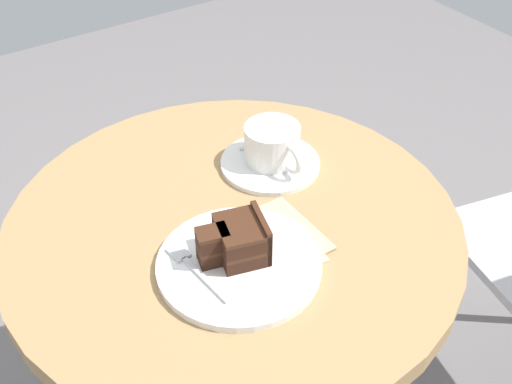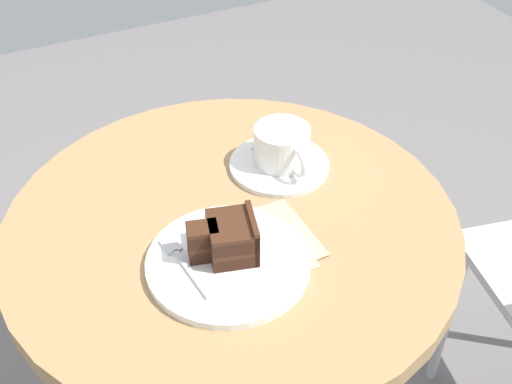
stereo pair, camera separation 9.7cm
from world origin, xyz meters
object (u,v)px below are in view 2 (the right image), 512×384
(cake_plate, at_px, (228,262))
(napkin, at_px, (259,242))
(fork, at_px, (181,259))
(saucer, at_px, (279,165))
(teaspoon, at_px, (289,146))
(coffee_cup, at_px, (282,145))
(cake_slice, at_px, (228,238))

(cake_plate, bearing_deg, napkin, 110.60)
(fork, bearing_deg, saucer, -63.31)
(teaspoon, height_order, napkin, teaspoon)
(coffee_cup, bearing_deg, cake_plate, -45.58)
(teaspoon, distance_m, cake_plate, 0.29)
(saucer, relative_size, fork, 1.26)
(saucer, relative_size, coffee_cup, 1.33)
(coffee_cup, distance_m, cake_plate, 0.25)
(teaspoon, relative_size, napkin, 0.57)
(napkin, bearing_deg, saucer, 143.01)
(coffee_cup, xyz_separation_m, cake_plate, (0.17, -0.18, -0.04))
(saucer, xyz_separation_m, napkin, (0.15, -0.11, -0.00))
(cake_plate, distance_m, cake_slice, 0.04)
(coffee_cup, distance_m, cake_slice, 0.24)
(saucer, distance_m, cake_slice, 0.23)
(coffee_cup, xyz_separation_m, napkin, (0.15, -0.12, -0.04))
(cake_slice, bearing_deg, coffee_cup, 133.39)
(saucer, relative_size, cake_slice, 1.59)
(saucer, height_order, cake_plate, cake_plate)
(coffee_cup, bearing_deg, napkin, -38.05)
(saucer, bearing_deg, coffee_cup, 110.54)
(saucer, xyz_separation_m, cake_plate, (0.17, -0.17, 0.00))
(fork, relative_size, napkin, 0.78)
(saucer, distance_m, coffee_cup, 0.04)
(fork, bearing_deg, napkin, -97.64)
(cake_plate, relative_size, napkin, 1.35)
(teaspoon, height_order, fork, fork)
(fork, bearing_deg, teaspoon, -61.96)
(saucer, height_order, coffee_cup, coffee_cup)
(saucer, distance_m, cake_plate, 0.24)
(coffee_cup, xyz_separation_m, teaspoon, (-0.03, 0.03, -0.03))
(cake_plate, relative_size, cake_slice, 2.21)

